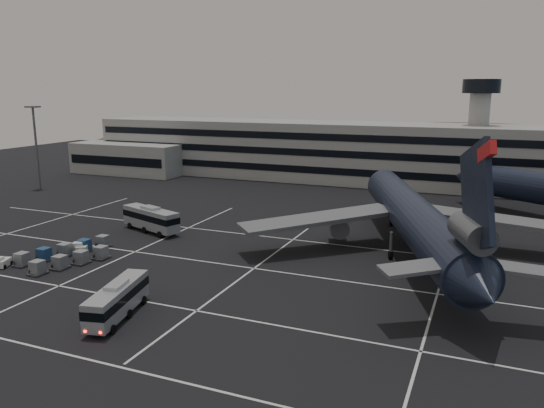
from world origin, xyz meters
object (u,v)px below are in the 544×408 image
(tug_a, at_px, (3,262))
(uld_cluster, at_px, (67,254))
(bus_near, at_px, (117,299))
(bus_far, at_px, (151,218))
(trijet_main, at_px, (415,218))

(tug_a, relative_size, uld_cluster, 0.17)
(bus_near, relative_size, bus_far, 0.89)
(trijet_main, relative_size, tug_a, 22.45)
(bus_near, distance_m, bus_far, 32.19)
(uld_cluster, bearing_deg, trijet_main, 24.93)
(bus_far, bearing_deg, tug_a, -179.08)
(bus_near, bearing_deg, trijet_main, 39.70)
(bus_near, height_order, tug_a, bus_near)
(uld_cluster, bearing_deg, bus_far, 84.18)
(tug_a, bearing_deg, bus_far, 51.01)
(bus_near, bearing_deg, bus_far, 106.75)
(trijet_main, bearing_deg, uld_cluster, -175.33)
(tug_a, xyz_separation_m, uld_cluster, (5.53, 5.19, 0.22))
(tug_a, bearing_deg, uld_cluster, 22.72)
(trijet_main, xyz_separation_m, bus_near, (-23.83, -31.01, -3.31))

